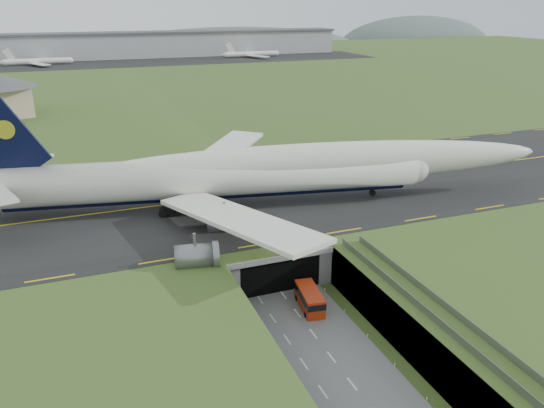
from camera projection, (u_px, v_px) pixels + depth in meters
name	position (u px, v px, depth m)	size (l,w,h in m)	color
ground	(303.00, 322.00, 68.90)	(900.00, 900.00, 0.00)	#3B5421
airfield_deck	(304.00, 302.00, 67.83)	(800.00, 800.00, 6.00)	gray
trench_road	(329.00, 355.00, 62.32)	(12.00, 75.00, 0.20)	slate
taxiway	(230.00, 197.00, 95.54)	(800.00, 44.00, 0.18)	black
tunnel_portal	(260.00, 247.00, 82.30)	(17.00, 22.30, 6.00)	gray
guideway	(479.00, 355.00, 53.97)	(3.00, 53.00, 7.05)	#A8A8A3
jumbo_jet	(257.00, 173.00, 90.44)	(101.19, 63.15, 21.25)	white
shuttle_tram	(310.00, 299.00, 71.47)	(3.42, 6.98, 2.76)	#BA2C0C
cargo_terminal	(105.00, 45.00, 325.27)	(320.00, 67.00, 15.60)	#B2B2B2
distant_hills	(172.00, 54.00, 467.11)	(700.00, 91.00, 60.00)	#536461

